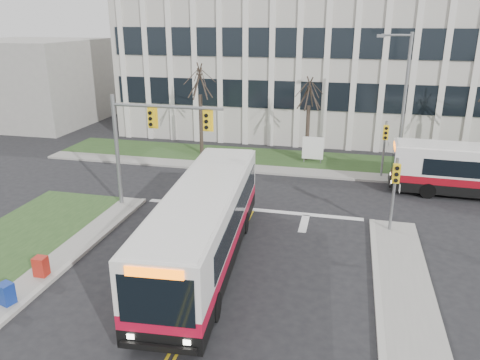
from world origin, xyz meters
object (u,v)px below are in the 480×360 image
bus_main (205,227)px  newspaper_box_blue (7,295)px  streetlight (402,98)px  directory_sign (313,148)px  newspaper_box_red (41,268)px

bus_main → newspaper_box_blue: (-6.05, -4.83, -1.20)m
streetlight → directory_sign: bearing=166.8°
bus_main → newspaper_box_red: size_ratio=13.21×
directory_sign → newspaper_box_red: 20.52m
newspaper_box_blue → newspaper_box_red: bearing=107.1°
newspaper_box_red → streetlight: bearing=48.1°
streetlight → bus_main: size_ratio=0.73×
directory_sign → newspaper_box_blue: directory_sign is taller
streetlight → newspaper_box_blue: 24.56m
streetlight → newspaper_box_red: (-14.83, -16.98, -4.72)m
newspaper_box_blue → newspaper_box_red: same height
directory_sign → newspaper_box_blue: (-9.30, -20.30, -0.70)m
bus_main → newspaper_box_blue: bearing=-145.7°
newspaper_box_blue → newspaper_box_red: size_ratio=1.00×
directory_sign → streetlight: bearing=-13.2°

